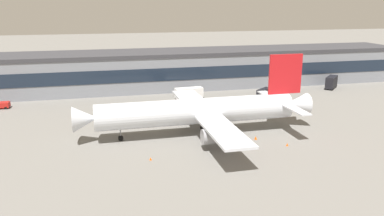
% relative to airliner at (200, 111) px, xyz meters
% --- Properties ---
extents(ground_plane, '(600.00, 600.00, 0.00)m').
position_rel_airliner_xyz_m(ground_plane, '(2.67, -2.05, -5.32)').
color(ground_plane, slate).
extents(terminal_building, '(166.78, 19.62, 12.49)m').
position_rel_airliner_xyz_m(terminal_building, '(2.67, 50.11, 0.95)').
color(terminal_building, gray).
rests_on(terminal_building, ground_plane).
extents(airliner, '(52.67, 44.69, 17.11)m').
position_rel_airliner_xyz_m(airliner, '(0.00, 0.00, 0.00)').
color(airliner, silver).
rests_on(airliner, ground_plane).
extents(pushback_tractor, '(4.90, 2.80, 1.75)m').
position_rel_airliner_xyz_m(pushback_tractor, '(-47.92, 33.69, -4.27)').
color(pushback_tractor, red).
rests_on(pushback_tractor, ground_plane).
extents(belt_loader, '(6.22, 5.60, 1.95)m').
position_rel_airliner_xyz_m(belt_loader, '(29.36, 31.83, -4.17)').
color(belt_loader, black).
rests_on(belt_loader, ground_plane).
extents(catering_truck, '(6.93, 6.93, 4.15)m').
position_rel_airliner_xyz_m(catering_truck, '(55.14, 34.82, -3.03)').
color(catering_truck, black).
rests_on(catering_truck, ground_plane).
extents(fuel_truck, '(8.62, 3.57, 3.35)m').
position_rel_airliner_xyz_m(fuel_truck, '(4.88, 32.34, -3.44)').
color(fuel_truck, white).
rests_on(fuel_truck, ground_plane).
extents(traffic_cone_0, '(0.45, 0.45, 0.57)m').
position_rel_airliner_xyz_m(traffic_cone_0, '(-12.67, -11.95, -5.04)').
color(traffic_cone_0, '#F2590C').
rests_on(traffic_cone_0, ground_plane).
extents(traffic_cone_1, '(0.59, 0.59, 0.74)m').
position_rel_airliner_xyz_m(traffic_cone_1, '(10.64, -6.08, -4.95)').
color(traffic_cone_1, '#F2590C').
rests_on(traffic_cone_1, ground_plane).
extents(traffic_cone_2, '(0.50, 0.50, 0.62)m').
position_rel_airliner_xyz_m(traffic_cone_2, '(15.36, -11.23, -5.01)').
color(traffic_cone_2, '#F2590C').
rests_on(traffic_cone_2, ground_plane).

